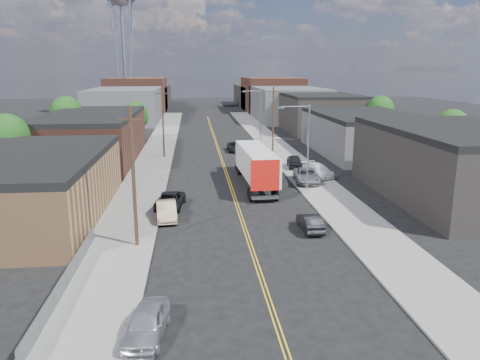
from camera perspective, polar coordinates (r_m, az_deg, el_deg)
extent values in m
plane|color=black|center=(83.45, -2.98, 4.72)|extent=(260.00, 260.00, 0.00)
cube|color=gold|center=(68.67, -2.36, 2.86)|extent=(0.32, 120.00, 0.01)
cube|color=slate|center=(68.77, -10.29, 2.72)|extent=(5.00, 140.00, 0.15)
cube|color=slate|center=(69.86, 5.46, 3.05)|extent=(5.00, 140.00, 0.15)
cube|color=#906642|center=(43.93, -24.21, -1.02)|extent=(12.00, 22.00, 5.00)
cube|color=black|center=(43.37, -24.56, 2.56)|extent=(12.00, 22.00, 0.60)
cube|color=#47261C|center=(68.53, -17.58, 4.76)|extent=(12.00, 26.00, 6.00)
cube|color=black|center=(68.15, -17.77, 7.50)|extent=(12.00, 26.00, 0.60)
cube|color=black|center=(50.59, 25.27, 1.51)|extent=(14.00, 22.00, 6.50)
cube|color=black|center=(50.06, 25.67, 5.49)|extent=(14.00, 22.00, 0.60)
cube|color=navy|center=(47.39, 18.23, 1.84)|extent=(0.30, 20.00, 0.80)
cube|color=#3D3D40|center=(73.82, 14.96, 5.31)|extent=(14.00, 24.00, 5.50)
cube|color=black|center=(73.48, 15.10, 7.67)|extent=(14.00, 24.00, 0.60)
cube|color=black|center=(98.33, 9.67, 7.92)|extent=(14.00, 22.00, 7.00)
cube|color=black|center=(98.05, 9.75, 10.13)|extent=(14.00, 22.00, 0.60)
cube|color=#3D3D40|center=(118.80, -13.67, 8.89)|extent=(16.00, 30.00, 8.00)
cube|color=#3D3D40|center=(120.13, 5.83, 9.24)|extent=(16.00, 30.00, 8.00)
cube|color=#47261C|center=(143.50, -12.37, 10.07)|extent=(16.00, 26.00, 10.00)
cube|color=#47261C|center=(144.61, 3.84, 10.36)|extent=(16.00, 26.00, 10.00)
cube|color=black|center=(163.44, -11.56, 9.94)|extent=(16.00, 40.00, 7.00)
cube|color=black|center=(164.41, 2.67, 10.21)|extent=(16.00, 40.00, 7.00)
cylinder|color=gray|center=(133.65, -13.95, 14.06)|extent=(0.80, 0.80, 30.00)
cylinder|color=gray|center=(132.16, -14.83, 14.02)|extent=(1.94, 1.94, 29.98)
cylinder|color=gray|center=(131.67, -13.27, 14.11)|extent=(1.94, 1.94, 29.98)
cylinder|color=gray|center=(135.64, -14.60, 14.00)|extent=(1.94, 1.94, 29.98)
cylinder|color=gray|center=(135.17, -13.08, 14.09)|extent=(1.94, 1.94, 29.98)
cylinder|color=gray|center=(49.55, 8.32, 3.91)|extent=(0.18, 0.18, 9.00)
cylinder|color=gray|center=(48.69, 6.76, 8.89)|extent=(3.00, 0.12, 0.12)
cube|color=gray|center=(48.40, 5.00, 8.79)|extent=(0.60, 0.25, 0.18)
cylinder|color=gray|center=(83.66, 2.51, 7.86)|extent=(0.18, 0.18, 9.00)
cylinder|color=gray|center=(83.15, 1.50, 10.80)|extent=(3.00, 0.12, 0.12)
cube|color=gray|center=(82.98, 0.45, 10.73)|extent=(0.60, 0.25, 0.18)
cylinder|color=black|center=(33.53, -12.85, 0.06)|extent=(0.26, 0.26, 10.00)
cube|color=black|center=(32.85, -13.23, 7.21)|extent=(1.60, 0.12, 0.12)
cylinder|color=black|center=(67.95, -9.36, 6.84)|extent=(0.26, 0.26, 10.00)
cube|color=black|center=(67.62, -9.50, 10.37)|extent=(1.60, 0.12, 0.12)
cylinder|color=black|center=(71.85, 4.05, 7.33)|extent=(0.26, 0.26, 10.00)
cube|color=black|center=(71.53, 4.11, 10.67)|extent=(1.60, 0.12, 0.12)
cube|color=slate|center=(29.49, -20.42, -11.38)|extent=(0.02, 16.00, 1.20)
cube|color=slate|center=(29.26, -20.51, -10.31)|extent=(0.05, 16.00, 0.05)
cylinder|color=black|center=(57.05, -26.21, 1.48)|extent=(0.36, 0.36, 4.25)
sphere|color=#153D10|center=(56.53, -26.56, 4.85)|extent=(4.76, 4.76, 4.76)
sphere|color=#153D10|center=(56.71, -25.80, 4.08)|extent=(3.74, 3.74, 3.74)
sphere|color=#153D10|center=(56.42, -27.11, 4.17)|extent=(3.40, 3.40, 3.40)
cylinder|color=black|center=(80.61, -20.19, 5.23)|extent=(0.36, 0.36, 4.50)
sphere|color=#153D10|center=(80.23, -20.40, 7.77)|extent=(5.04, 5.04, 5.04)
sphere|color=#153D10|center=(80.45, -19.87, 7.18)|extent=(3.96, 3.96, 3.96)
sphere|color=#153D10|center=(80.03, -20.78, 7.28)|extent=(3.60, 3.60, 3.60)
cylinder|color=black|center=(85.66, -12.51, 5.92)|extent=(0.36, 0.36, 3.75)
sphere|color=#153D10|center=(85.34, -12.61, 7.91)|extent=(4.20, 4.20, 4.20)
sphere|color=#153D10|center=(85.64, -12.16, 7.45)|extent=(3.30, 3.30, 3.30)
sphere|color=#153D10|center=(85.05, -12.96, 7.52)|extent=(3.00, 3.00, 3.00)
cylinder|color=black|center=(68.39, 24.15, 3.34)|extent=(0.36, 0.36, 4.00)
sphere|color=#153D10|center=(67.97, 24.41, 6.00)|extent=(4.48, 4.48, 4.48)
sphere|color=#153D10|center=(68.62, 24.66, 5.36)|extent=(3.52, 3.52, 3.52)
sphere|color=#153D10|center=(67.44, 24.16, 5.49)|extent=(3.20, 3.20, 3.20)
cylinder|color=black|center=(89.74, 16.62, 6.16)|extent=(0.36, 0.36, 4.25)
sphere|color=#153D10|center=(89.41, 16.77, 8.32)|extent=(4.76, 4.76, 4.76)
sphere|color=#153D10|center=(89.99, 17.01, 7.79)|extent=(3.74, 3.74, 3.74)
sphere|color=#153D10|center=(88.90, 16.54, 7.93)|extent=(3.40, 3.40, 3.40)
cube|color=silver|center=(50.32, 1.98, 2.15)|extent=(3.26, 12.76, 2.95)
cube|color=#AA120D|center=(44.19, 3.08, 0.56)|extent=(2.77, 0.23, 2.97)
cube|color=gray|center=(44.72, 3.04, -2.14)|extent=(2.63, 0.71, 0.25)
cube|color=black|center=(58.13, 0.94, 2.57)|extent=(2.77, 3.48, 3.27)
cylinder|color=black|center=(46.07, 2.78, -1.74)|extent=(2.78, 1.17, 1.05)
cylinder|color=black|center=(58.35, 0.93, 1.50)|extent=(2.68, 1.16, 1.05)
imported|color=#B2B4B7|center=(23.69, -11.34, -16.74)|extent=(2.35, 4.59, 1.50)
imported|color=tan|center=(40.46, -8.97, -3.68)|extent=(2.05, 4.83, 1.55)
imported|color=black|center=(43.60, -8.55, -2.52)|extent=(2.98, 5.31, 1.40)
imported|color=black|center=(37.65, 8.54, -5.15)|extent=(1.44, 4.06, 1.33)
imported|color=#96999B|center=(52.83, 8.14, 0.55)|extent=(3.19, 5.85, 1.56)
imported|color=white|center=(55.99, 9.45, 1.20)|extent=(3.43, 5.50, 1.49)
imported|color=black|center=(60.63, 6.68, 2.24)|extent=(2.22, 4.63, 1.53)
imported|color=black|center=(73.05, -0.58, 4.06)|extent=(2.42, 5.08, 1.40)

